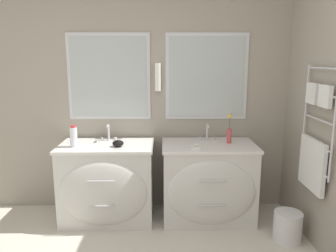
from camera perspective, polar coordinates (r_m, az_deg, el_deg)
wall_back at (r=3.60m, az=-5.73°, el=5.95°), size 4.93×0.14×2.60m
vanity_left at (r=3.47m, az=-10.54°, el=-9.65°), size 0.95×0.65×0.81m
vanity_right at (r=3.45m, az=7.06°, el=-9.65°), size 0.95×0.65×0.81m
faucet_left at (r=3.50m, az=-10.33°, el=-1.25°), size 0.17×0.11×0.18m
faucet_right at (r=3.49m, az=6.85°, el=-1.21°), size 0.17×0.11×0.18m
toiletry_bottle at (r=3.34m, az=-16.12°, el=-1.82°), size 0.07×0.07×0.22m
amenity_bowl at (r=3.27m, az=-8.70°, el=-3.01°), size 0.11×0.11×0.07m
flower_vase at (r=3.41m, az=10.61°, el=-1.03°), size 0.05×0.05×0.30m
soap_dish at (r=3.18m, az=4.90°, el=-3.63°), size 0.09×0.06×0.04m
waste_bin at (r=3.34m, az=20.10°, el=-16.06°), size 0.26×0.26×0.28m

